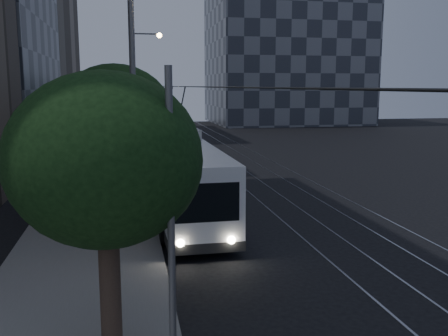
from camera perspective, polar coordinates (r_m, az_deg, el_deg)
The scene contains 19 objects.
ground at distance 20.80m, azimuth 6.32°, elevation -6.39°, with size 120.00×120.00×0.00m, color black.
sidewalk at distance 39.50m, azimuth -13.09°, elevation 1.05°, with size 5.00×90.00×0.15m, color slate.
tram_rails at distance 40.40m, azimuth 1.23°, elevation 1.38°, with size 4.52×90.00×0.02m.
overhead_wires at distance 39.15m, azimuth -9.56°, elevation 6.08°, with size 2.23×90.00×6.00m.
building_distant_right at distance 78.15m, azimuth 7.06°, elevation 13.99°, with size 22.00×18.00×24.00m, color #31353F.
trolleybus at distance 21.63m, azimuth -4.59°, elevation -1.25°, with size 2.67×12.10×5.63m.
pickup_silver at distance 28.11m, azimuth -7.05°, elevation -0.57°, with size 2.68×5.82×1.62m, color #93959A.
car_white_a at distance 38.54m, azimuth -6.02°, elevation 2.09°, with size 1.84×4.56×1.55m, color silver.
car_white_b at distance 41.36m, azimuth -8.60°, elevation 2.34°, with size 1.78×4.38×1.27m, color #B5B5B9.
car_white_c at distance 43.99m, azimuth -6.67°, elevation 2.86°, with size 1.45×4.17×1.37m, color #AFAFB4.
car_white_d at distance 49.36m, azimuth -7.28°, elevation 3.63°, with size 1.77×4.40×1.50m, color #B7B7BC.
tree_0 at distance 10.20m, azimuth -13.42°, elevation 0.81°, with size 3.92×3.92×5.95m.
tree_1 at distance 22.23m, azimuth -12.31°, elevation 5.65°, with size 5.12×5.12×6.59m.
tree_2 at distance 28.47m, azimuth -13.07°, elevation 6.56°, with size 4.37×4.37×6.33m.
tree_3 at distance 35.14m, azimuth -12.70°, elevation 6.17°, with size 4.23×4.23×5.72m.
tree_4 at distance 44.12m, azimuth -12.42°, elevation 7.03°, with size 3.82×3.82×5.73m.
tree_5 at distance 54.69m, azimuth -11.69°, elevation 7.90°, with size 5.65×5.65×6.96m.
streetlamp_near at distance 17.25m, azimuth -9.00°, elevation 9.57°, with size 2.30×0.44×9.45m.
streetlamp_far at distance 44.55m, azimuth -9.62°, elevation 10.07°, with size 2.52×0.44×10.45m.
Camera 1 is at (-6.07, -19.08, 5.64)m, focal length 40.00 mm.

